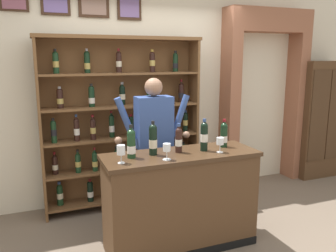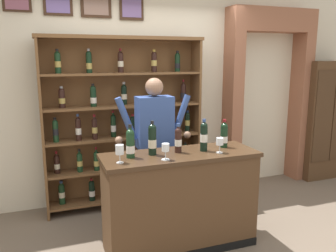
{
  "view_description": "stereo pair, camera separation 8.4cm",
  "coord_description": "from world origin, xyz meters",
  "px_view_note": "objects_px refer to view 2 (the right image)",
  "views": [
    {
      "loc": [
        -1.34,
        -2.88,
        1.85
      ],
      "look_at": [
        -0.11,
        0.25,
        1.18
      ],
      "focal_mm": 36.74,
      "sensor_mm": 36.0,
      "label": 1
    },
    {
      "loc": [
        -1.26,
        -2.91,
        1.85
      ],
      "look_at": [
        -0.11,
        0.25,
        1.18
      ],
      "focal_mm": 36.74,
      "sensor_mm": 36.0,
      "label": 2
    }
  ],
  "objects_px": {
    "shopkeeper": "(155,136)",
    "wine_glass_center": "(120,150)",
    "wine_glass_spare": "(220,142)",
    "side_cabinet": "(322,120)",
    "wine_shelf": "(124,121)",
    "tasting_bottle_grappa": "(204,136)",
    "tasting_bottle_brunello": "(130,143)",
    "tasting_bottle_rosso": "(152,139)",
    "tasting_bottle_vin_santo": "(178,139)",
    "tasting_counter": "(180,201)",
    "tasting_bottle_riserva": "(224,135)",
    "wine_glass_left": "(166,148)"
  },
  "relations": [
    {
      "from": "tasting_bottle_rosso",
      "to": "wine_glass_spare",
      "type": "distance_m",
      "value": 0.64
    },
    {
      "from": "wine_glass_center",
      "to": "tasting_bottle_grappa",
      "type": "bearing_deg",
      "value": 7.14
    },
    {
      "from": "wine_glass_spare",
      "to": "wine_glass_left",
      "type": "relative_size",
      "value": 0.98
    },
    {
      "from": "tasting_counter",
      "to": "tasting_bottle_riserva",
      "type": "distance_m",
      "value": 0.79
    },
    {
      "from": "tasting_bottle_grappa",
      "to": "wine_glass_spare",
      "type": "distance_m",
      "value": 0.17
    },
    {
      "from": "tasting_bottle_brunello",
      "to": "tasting_bottle_riserva",
      "type": "bearing_deg",
      "value": 1.98
    },
    {
      "from": "tasting_counter",
      "to": "wine_glass_spare",
      "type": "xyz_separation_m",
      "value": [
        0.36,
        -0.11,
        0.58
      ]
    },
    {
      "from": "tasting_bottle_rosso",
      "to": "wine_glass_left",
      "type": "height_order",
      "value": "tasting_bottle_rosso"
    },
    {
      "from": "shopkeeper",
      "to": "tasting_bottle_brunello",
      "type": "xyz_separation_m",
      "value": [
        -0.4,
        -0.54,
        0.08
      ]
    },
    {
      "from": "tasting_counter",
      "to": "wine_glass_left",
      "type": "distance_m",
      "value": 0.64
    },
    {
      "from": "wine_shelf",
      "to": "tasting_bottle_grappa",
      "type": "relative_size",
      "value": 6.65
    },
    {
      "from": "tasting_bottle_rosso",
      "to": "tasting_bottle_vin_santo",
      "type": "relative_size",
      "value": 1.14
    },
    {
      "from": "shopkeeper",
      "to": "tasting_bottle_brunello",
      "type": "distance_m",
      "value": 0.68
    },
    {
      "from": "shopkeeper",
      "to": "wine_glass_spare",
      "type": "xyz_separation_m",
      "value": [
        0.43,
        -0.68,
        0.05
      ]
    },
    {
      "from": "wine_glass_spare",
      "to": "tasting_bottle_vin_santo",
      "type": "bearing_deg",
      "value": 157.87
    },
    {
      "from": "wine_glass_spare",
      "to": "wine_glass_left",
      "type": "xyz_separation_m",
      "value": [
        -0.56,
        -0.04,
        0.0
      ]
    },
    {
      "from": "wine_glass_spare",
      "to": "wine_glass_center",
      "type": "xyz_separation_m",
      "value": [
        -0.96,
        0.01,
        0.01
      ]
    },
    {
      "from": "side_cabinet",
      "to": "tasting_bottle_rosso",
      "type": "xyz_separation_m",
      "value": [
        -3.1,
        -1.12,
        0.21
      ]
    },
    {
      "from": "side_cabinet",
      "to": "tasting_bottle_riserva",
      "type": "relative_size",
      "value": 6.27
    },
    {
      "from": "tasting_counter",
      "to": "shopkeeper",
      "type": "bearing_deg",
      "value": 97.58
    },
    {
      "from": "shopkeeper",
      "to": "tasting_bottle_rosso",
      "type": "distance_m",
      "value": 0.56
    },
    {
      "from": "tasting_bottle_rosso",
      "to": "tasting_bottle_grappa",
      "type": "distance_m",
      "value": 0.51
    },
    {
      "from": "wine_glass_center",
      "to": "shopkeeper",
      "type": "bearing_deg",
      "value": 51.52
    },
    {
      "from": "tasting_bottle_rosso",
      "to": "wine_shelf",
      "type": "bearing_deg",
      "value": 90.48
    },
    {
      "from": "side_cabinet",
      "to": "wine_glass_center",
      "type": "distance_m",
      "value": 3.67
    },
    {
      "from": "side_cabinet",
      "to": "wine_glass_spare",
      "type": "distance_m",
      "value": 2.8
    },
    {
      "from": "tasting_counter",
      "to": "wine_glass_left",
      "type": "height_order",
      "value": "wine_glass_left"
    },
    {
      "from": "tasting_bottle_rosso",
      "to": "wine_glass_spare",
      "type": "bearing_deg",
      "value": -14.27
    },
    {
      "from": "tasting_bottle_brunello",
      "to": "tasting_bottle_grappa",
      "type": "xyz_separation_m",
      "value": [
        0.72,
        -0.02,
        0.02
      ]
    },
    {
      "from": "shopkeeper",
      "to": "wine_glass_center",
      "type": "relative_size",
      "value": 10.18
    },
    {
      "from": "wine_glass_spare",
      "to": "side_cabinet",
      "type": "bearing_deg",
      "value": 27.23
    },
    {
      "from": "tasting_bottle_rosso",
      "to": "tasting_bottle_vin_santo",
      "type": "bearing_deg",
      "value": -2.08
    },
    {
      "from": "tasting_counter",
      "to": "wine_glass_center",
      "type": "relative_size",
      "value": 9.32
    },
    {
      "from": "tasting_bottle_rosso",
      "to": "tasting_bottle_vin_santo",
      "type": "distance_m",
      "value": 0.26
    },
    {
      "from": "wine_glass_spare",
      "to": "tasting_bottle_brunello",
      "type": "bearing_deg",
      "value": 170.63
    },
    {
      "from": "tasting_bottle_grappa",
      "to": "tasting_bottle_rosso",
      "type": "bearing_deg",
      "value": 175.43
    },
    {
      "from": "shopkeeper",
      "to": "wine_glass_left",
      "type": "distance_m",
      "value": 0.73
    },
    {
      "from": "tasting_bottle_grappa",
      "to": "wine_glass_center",
      "type": "bearing_deg",
      "value": -172.86
    },
    {
      "from": "shopkeeper",
      "to": "tasting_bottle_vin_santo",
      "type": "xyz_separation_m",
      "value": [
        0.07,
        -0.53,
        0.08
      ]
    },
    {
      "from": "side_cabinet",
      "to": "shopkeeper",
      "type": "distance_m",
      "value": 2.98
    },
    {
      "from": "shopkeeper",
      "to": "wine_glass_spare",
      "type": "height_order",
      "value": "shopkeeper"
    },
    {
      "from": "tasting_bottle_brunello",
      "to": "side_cabinet",
      "type": "bearing_deg",
      "value": 18.97
    },
    {
      "from": "tasting_bottle_vin_santo",
      "to": "wine_glass_spare",
      "type": "xyz_separation_m",
      "value": [
        0.36,
        -0.15,
        -0.02
      ]
    },
    {
      "from": "tasting_bottle_grappa",
      "to": "wine_glass_left",
      "type": "relative_size",
      "value": 2.11
    },
    {
      "from": "shopkeeper",
      "to": "wine_glass_spare",
      "type": "bearing_deg",
      "value": -57.49
    },
    {
      "from": "side_cabinet",
      "to": "wine_glass_center",
      "type": "xyz_separation_m",
      "value": [
        -3.44,
        -1.27,
        0.17
      ]
    },
    {
      "from": "wine_glass_left",
      "to": "wine_glass_center",
      "type": "distance_m",
      "value": 0.4
    },
    {
      "from": "tasting_bottle_vin_santo",
      "to": "wine_glass_center",
      "type": "xyz_separation_m",
      "value": [
        -0.59,
        -0.14,
        -0.02
      ]
    },
    {
      "from": "side_cabinet",
      "to": "tasting_bottle_vin_santo",
      "type": "distance_m",
      "value": 3.07
    },
    {
      "from": "tasting_counter",
      "to": "tasting_bottle_riserva",
      "type": "xyz_separation_m",
      "value": [
        0.5,
        0.06,
        0.61
      ]
    }
  ]
}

